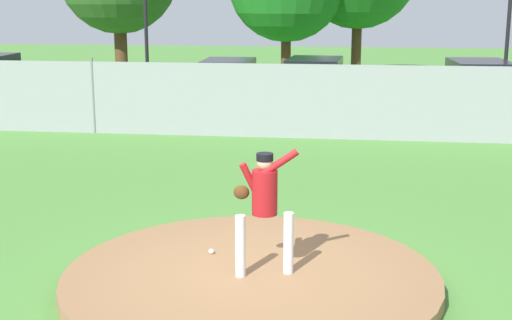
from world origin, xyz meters
name	(u,v)px	position (x,y,z in m)	size (l,w,h in m)	color
ground_plane	(291,175)	(0.00, 6.00, 0.00)	(80.00, 80.00, 0.00)	#4C8438
asphalt_strip	(313,112)	(0.00, 14.50, 0.00)	(44.00, 7.00, 0.01)	#2B2B2D
pitchers_mound	(251,279)	(0.00, 0.00, 0.10)	(4.84, 4.84, 0.20)	olive
pitcher_youth	(264,201)	(0.17, -0.05, 1.18)	(0.83, 0.32, 1.64)	silver
baseball	(211,251)	(-0.64, 0.59, 0.24)	(0.07, 0.07, 0.07)	white
chainlink_fence	(304,102)	(0.00, 10.00, 0.98)	(28.79, 0.07, 2.06)	gray
parked_car_slate	(479,89)	(5.17, 14.44, 0.83)	(2.12, 4.79, 1.73)	slate
parked_car_white	(229,87)	(-2.77, 14.38, 0.80)	(1.87, 4.08, 1.67)	silver
parked_car_charcoal	(314,85)	(-0.01, 14.98, 0.81)	(2.09, 4.44, 1.70)	#232328
traffic_cone_orange	(38,102)	(-9.03, 13.67, 0.26)	(0.40, 0.40, 0.55)	orange
traffic_light_near	(145,9)	(-6.76, 18.64, 3.22)	(0.28, 0.46, 4.70)	black
traffic_light_far	(510,8)	(6.77, 18.53, 3.27)	(0.28, 0.46, 4.77)	black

